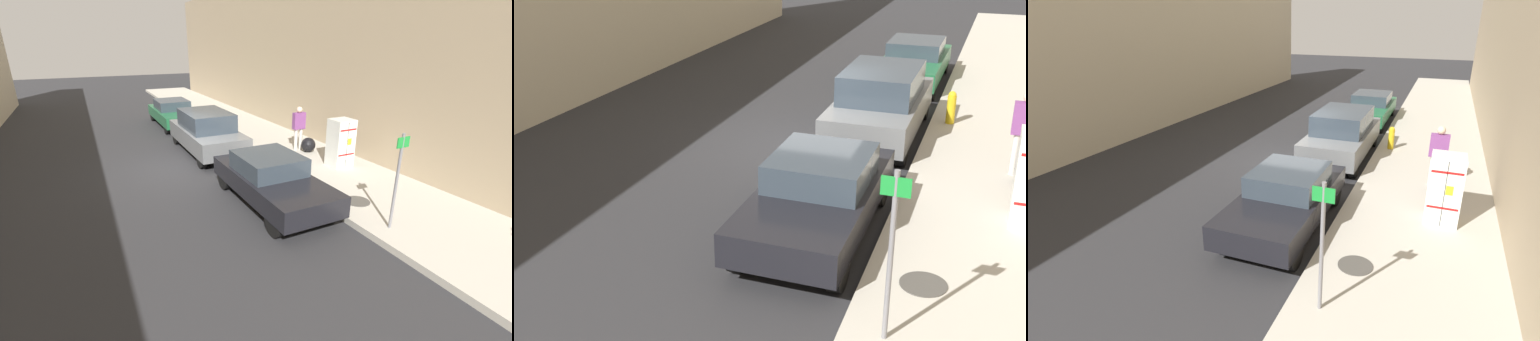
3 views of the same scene
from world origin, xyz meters
The scene contains 9 objects.
ground_plane centered at (0.00, 0.00, 0.00)m, with size 80.00×80.00×0.00m, color #28282B.
sidewalk_slab centered at (-4.33, 0.00, 0.09)m, with size 3.71×44.00×0.18m, color #B2ADA0.
manhole_cover centered at (-3.37, 5.51, 0.18)m, with size 0.70×0.70×0.02m, color #47443F.
street_sign_post centered at (-3.07, 6.95, 1.49)m, with size 0.36×0.07×2.33m.
fire_hydrant centered at (-2.96, -2.43, 0.61)m, with size 0.22×0.22×0.84m.
pedestrian_walking_far centered at (-4.63, 0.60, 1.22)m, with size 0.51×0.24×1.78m.
parked_sedan_green centered at (-1.36, -6.91, 0.71)m, with size 1.86×4.69×1.38m.
parked_suv_gray centered at (-1.36, -1.32, 0.88)m, with size 1.94×4.72×1.72m.
parked_sedan_dark centered at (-1.36, 4.15, 0.74)m, with size 1.85×4.40×1.41m.
Camera 2 is at (-4.04, 13.83, 5.29)m, focal length 45.00 mm.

